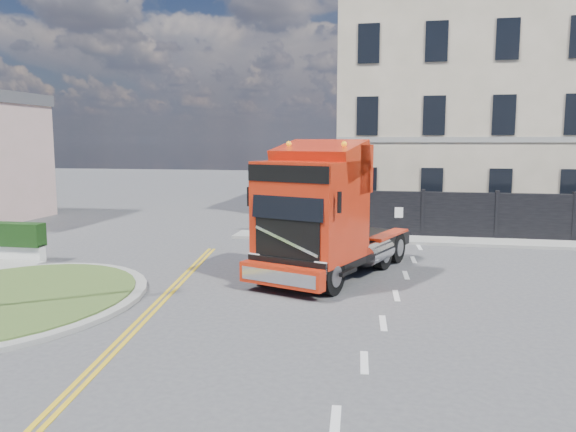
# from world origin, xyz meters

# --- Properties ---
(ground) EXTENTS (120.00, 120.00, 0.00)m
(ground) POSITION_xyz_m (0.00, 0.00, 0.00)
(ground) COLOR #424244
(ground) RESTS_ON ground
(traffic_island) EXTENTS (6.80, 6.80, 0.17)m
(traffic_island) POSITION_xyz_m (-7.00, -3.00, 0.08)
(traffic_island) COLOR gray
(traffic_island) RESTS_ON ground
(hoarding_fence) EXTENTS (18.80, 0.25, 2.00)m
(hoarding_fence) POSITION_xyz_m (6.55, 9.00, 1.00)
(hoarding_fence) COLOR black
(hoarding_fence) RESTS_ON ground
(georgian_building) EXTENTS (12.30, 10.30, 12.80)m
(georgian_building) POSITION_xyz_m (6.00, 16.50, 5.77)
(georgian_building) COLOR beige
(georgian_building) RESTS_ON ground
(pavement_far) EXTENTS (20.00, 1.60, 0.12)m
(pavement_far) POSITION_xyz_m (6.00, 8.10, 0.06)
(pavement_far) COLOR gray
(pavement_far) RESTS_ON ground
(truck) EXTENTS (4.72, 7.21, 4.05)m
(truck) POSITION_xyz_m (0.69, 1.09, 1.81)
(truck) COLOR black
(truck) RESTS_ON ground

